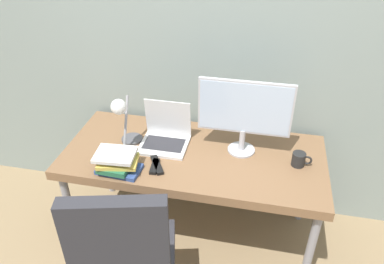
% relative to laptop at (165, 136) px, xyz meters
% --- Properties ---
extents(wall_back, '(8.00, 0.05, 2.60)m').
position_rel_laptop_xyz_m(wall_back, '(0.20, 0.36, 0.52)').
color(wall_back, gray).
rests_on(wall_back, ground_plane).
extents(desk, '(1.64, 0.73, 0.72)m').
position_rel_laptop_xyz_m(desk, '(0.20, -0.07, -0.12)').
color(desk, brown).
rests_on(desk, ground_plane).
extents(laptop, '(0.30, 0.26, 0.28)m').
position_rel_laptop_xyz_m(laptop, '(0.00, 0.00, 0.00)').
color(laptop, silver).
rests_on(laptop, desk).
extents(monitor, '(0.56, 0.17, 0.48)m').
position_rel_laptop_xyz_m(monitor, '(0.49, 0.02, 0.23)').
color(monitor, '#B7B7BC').
rests_on(monitor, desk).
extents(desk_lamp, '(0.14, 0.26, 0.38)m').
position_rel_laptop_xyz_m(desk_lamp, '(-0.23, -0.12, 0.18)').
color(desk_lamp, '#4C4C51').
rests_on(desk_lamp, desk).
extents(office_chair, '(0.57, 0.60, 1.12)m').
position_rel_laptop_xyz_m(office_chair, '(0.04, -0.86, -0.17)').
color(office_chair, black).
rests_on(office_chair, ground_plane).
extents(book_stack, '(0.27, 0.21, 0.12)m').
position_rel_laptop_xyz_m(book_stack, '(-0.20, -0.33, 0.01)').
color(book_stack, '#334C8C').
rests_on(book_stack, desk).
extents(tv_remote, '(0.12, 0.17, 0.02)m').
position_rel_laptop_xyz_m(tv_remote, '(0.01, -0.25, -0.05)').
color(tv_remote, black).
rests_on(tv_remote, desk).
extents(media_remote, '(0.05, 0.14, 0.02)m').
position_rel_laptop_xyz_m(media_remote, '(0.01, -0.27, -0.05)').
color(media_remote, black).
rests_on(media_remote, desk).
extents(mug, '(0.12, 0.08, 0.09)m').
position_rel_laptop_xyz_m(mug, '(0.84, -0.06, -0.01)').
color(mug, black).
rests_on(mug, desk).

